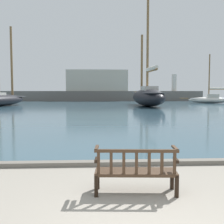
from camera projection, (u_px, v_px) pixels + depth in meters
The scene contains 6 objects.
harbor_water at pixel (101, 103), 47.64m from camera, with size 100.00×80.00×0.08m, color #385666.
quay_edge_kerb at pixel (124, 163), 7.66m from camera, with size 40.00×0.30×0.12m, color slate.
park_bench at pixel (136, 170), 5.50m from camera, with size 1.63×0.63×0.92m.
sailboat_far_port at pixel (148, 96), 36.69m from camera, with size 3.92×14.03×14.09m.
sailboat_far_starboard at pixel (210, 99), 45.53m from camera, with size 8.18×3.44×7.89m.
far_breakwater at pixel (100, 91), 55.82m from camera, with size 40.85×2.40×6.24m.
Camera 1 is at (-0.74, -3.66, 2.02)m, focal length 45.00 mm.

